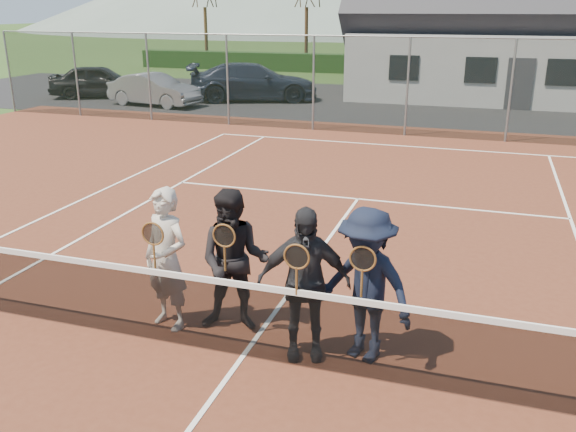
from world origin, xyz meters
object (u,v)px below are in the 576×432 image
at_px(clubhouse, 537,4).
at_px(car_b, 154,90).
at_px(player_a, 166,259).
at_px(player_d, 366,285).
at_px(player_b, 234,261).
at_px(car_a, 99,81).
at_px(player_c, 304,283).
at_px(tennis_net, 242,316).
at_px(car_c, 253,82).

bearing_deg(clubhouse, car_b, -153.11).
height_order(clubhouse, player_a, clubhouse).
height_order(car_b, clubhouse, clubhouse).
bearing_deg(clubhouse, player_a, -102.31).
distance_m(player_a, player_d, 2.47).
bearing_deg(player_d, car_b, 126.44).
bearing_deg(player_b, car_b, 122.74).
height_order(car_a, player_d, player_d).
distance_m(car_b, clubhouse, 16.73).
xyz_separation_m(clubhouse, player_d, (-2.69, -23.57, -3.07)).
height_order(car_a, car_b, car_a).
bearing_deg(player_d, player_b, 173.99).
distance_m(clubhouse, player_c, 24.17).
bearing_deg(car_a, car_b, -135.37).
relative_size(car_a, tennis_net, 0.36).
bearing_deg(car_c, player_c, -177.04).
bearing_deg(player_d, tennis_net, -162.04).
height_order(player_a, player_d, same).
bearing_deg(player_c, player_b, 160.99).
relative_size(tennis_net, player_a, 6.49).
xyz_separation_m(car_b, tennis_net, (10.62, -16.59, -0.11)).
bearing_deg(car_a, car_c, -104.07).
distance_m(tennis_net, player_b, 0.79).
bearing_deg(player_c, player_d, 13.66).
distance_m(player_b, player_d, 1.66).
distance_m(car_b, tennis_net, 19.69).
bearing_deg(car_c, car_a, 80.38).
bearing_deg(car_b, player_c, -136.22).
height_order(car_b, player_a, player_a).
xyz_separation_m(car_a, player_c, (14.80, -17.69, 0.20)).
height_order(car_c, player_b, player_b).
relative_size(car_a, player_b, 2.36).
height_order(car_a, tennis_net, car_a).
bearing_deg(player_a, car_b, 120.32).
height_order(player_b, player_c, same).
distance_m(tennis_net, player_a, 1.28).
xyz_separation_m(car_c, player_b, (6.96, -18.59, 0.13)).
bearing_deg(clubhouse, player_d, -96.50).
bearing_deg(car_c, tennis_net, -178.98).
relative_size(car_a, car_c, 0.77).
xyz_separation_m(car_a, player_b, (13.82, -17.36, 0.20)).
height_order(car_c, clubhouse, clubhouse).
distance_m(clubhouse, player_b, 23.99).
xyz_separation_m(clubhouse, player_c, (-3.36, -23.74, -3.07)).
distance_m(car_c, player_b, 19.85).
bearing_deg(player_b, car_a, 128.54).
bearing_deg(car_a, player_b, -165.71).
xyz_separation_m(car_c, player_c, (7.94, -18.93, 0.13)).
xyz_separation_m(clubhouse, player_a, (-5.15, -23.60, -3.07)).
distance_m(tennis_net, player_c, 0.79).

